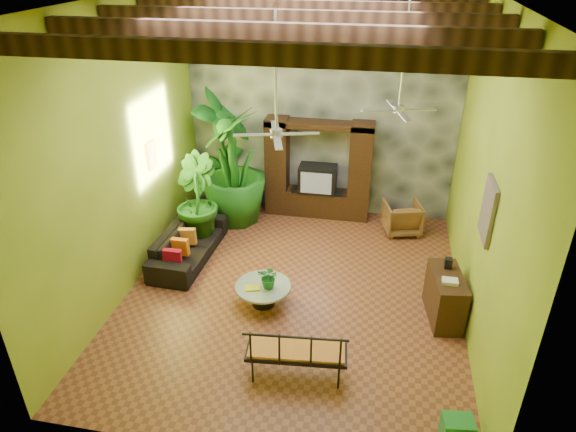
% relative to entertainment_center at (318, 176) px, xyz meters
% --- Properties ---
extents(ground, '(7.00, 7.00, 0.00)m').
position_rel_entertainment_center_xyz_m(ground, '(0.00, -3.14, -0.97)').
color(ground, brown).
rests_on(ground, ground).
extents(ceiling, '(6.00, 7.00, 0.02)m').
position_rel_entertainment_center_xyz_m(ceiling, '(0.00, -3.14, 4.03)').
color(ceiling, silver).
rests_on(ceiling, back_wall).
extents(back_wall, '(6.00, 0.02, 5.00)m').
position_rel_entertainment_center_xyz_m(back_wall, '(0.00, 0.36, 1.53)').
color(back_wall, olive).
rests_on(back_wall, ground).
extents(left_wall, '(0.02, 7.00, 5.00)m').
position_rel_entertainment_center_xyz_m(left_wall, '(-3.00, -3.14, 1.53)').
color(left_wall, olive).
rests_on(left_wall, ground).
extents(right_wall, '(0.02, 7.00, 5.00)m').
position_rel_entertainment_center_xyz_m(right_wall, '(3.00, -3.14, 1.53)').
color(right_wall, olive).
rests_on(right_wall, ground).
extents(stone_accent_wall, '(5.98, 0.10, 4.98)m').
position_rel_entertainment_center_xyz_m(stone_accent_wall, '(0.00, 0.30, 1.53)').
color(stone_accent_wall, '#3D4045').
rests_on(stone_accent_wall, ground).
extents(ceiling_beams, '(5.95, 5.36, 0.22)m').
position_rel_entertainment_center_xyz_m(ceiling_beams, '(0.00, -3.14, 3.81)').
color(ceiling_beams, '#381F11').
rests_on(ceiling_beams, ceiling).
extents(entertainment_center, '(2.40, 0.55, 2.30)m').
position_rel_entertainment_center_xyz_m(entertainment_center, '(0.00, 0.00, 0.00)').
color(entertainment_center, black).
rests_on(entertainment_center, ground).
extents(ceiling_fan_front, '(1.28, 1.28, 1.86)m').
position_rel_entertainment_center_xyz_m(ceiling_fan_front, '(-0.20, -3.54, 2.44)').
color(ceiling_fan_front, '#B9B9BE').
rests_on(ceiling_fan_front, ceiling).
extents(ceiling_fan_back, '(1.28, 1.28, 1.86)m').
position_rel_entertainment_center_xyz_m(ceiling_fan_back, '(1.60, -1.94, 2.44)').
color(ceiling_fan_back, '#B9B9BE').
rests_on(ceiling_fan_back, ceiling).
extents(wall_art_mask, '(0.06, 0.32, 0.55)m').
position_rel_entertainment_center_xyz_m(wall_art_mask, '(-2.96, -2.14, 1.13)').
color(wall_art_mask, gold).
rests_on(wall_art_mask, left_wall).
extents(wall_art_painting, '(0.06, 0.70, 0.90)m').
position_rel_entertainment_center_xyz_m(wall_art_painting, '(2.96, -3.74, 1.33)').
color(wall_art_painting, '#265E8E').
rests_on(wall_art_painting, right_wall).
extents(sofa, '(0.97, 2.29, 0.66)m').
position_rel_entertainment_center_xyz_m(sofa, '(-2.30, -2.38, -0.64)').
color(sofa, black).
rests_on(sofa, ground).
extents(wicker_armchair, '(0.93, 0.95, 0.71)m').
position_rel_entertainment_center_xyz_m(wicker_armchair, '(1.95, -0.49, -0.61)').
color(wicker_armchair, olive).
rests_on(wicker_armchair, ground).
extents(tall_plant_a, '(1.62, 1.82, 2.88)m').
position_rel_entertainment_center_xyz_m(tall_plant_a, '(-2.21, 0.01, 0.47)').
color(tall_plant_a, '#1B6820').
rests_on(tall_plant_a, ground).
extents(tall_plant_b, '(1.34, 1.37, 1.93)m').
position_rel_entertainment_center_xyz_m(tall_plant_b, '(-2.35, -1.69, 0.00)').
color(tall_plant_b, '#1A5516').
rests_on(tall_plant_b, ground).
extents(tall_plant_c, '(1.51, 1.51, 2.64)m').
position_rel_entertainment_center_xyz_m(tall_plant_c, '(-1.81, -0.62, 0.35)').
color(tall_plant_c, '#1D6119').
rests_on(tall_plant_c, ground).
extents(coffee_table, '(0.98, 0.98, 0.40)m').
position_rel_entertainment_center_xyz_m(coffee_table, '(-0.46, -3.59, -0.71)').
color(coffee_table, black).
rests_on(coffee_table, ground).
extents(centerpiece_plant, '(0.46, 0.42, 0.42)m').
position_rel_entertainment_center_xyz_m(centerpiece_plant, '(-0.34, -3.61, -0.36)').
color(centerpiece_plant, '#1B6722').
rests_on(centerpiece_plant, coffee_table).
extents(yellow_tray, '(0.30, 0.25, 0.03)m').
position_rel_entertainment_center_xyz_m(yellow_tray, '(-0.62, -3.71, -0.55)').
color(yellow_tray, yellow).
rests_on(yellow_tray, coffee_table).
extents(iron_bench, '(1.51, 0.66, 0.57)m').
position_rel_entertainment_center_xyz_m(iron_bench, '(0.41, -5.24, -0.42)').
color(iron_bench, black).
rests_on(iron_bench, ground).
extents(side_console, '(0.63, 1.13, 0.86)m').
position_rel_entertainment_center_xyz_m(side_console, '(2.65, -3.36, -0.54)').
color(side_console, '#3C2013').
rests_on(side_console, ground).
extents(green_bin, '(0.43, 0.34, 0.35)m').
position_rel_entertainment_center_xyz_m(green_bin, '(2.65, -5.87, -0.79)').
color(green_bin, '#1E7321').
rests_on(green_bin, ground).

